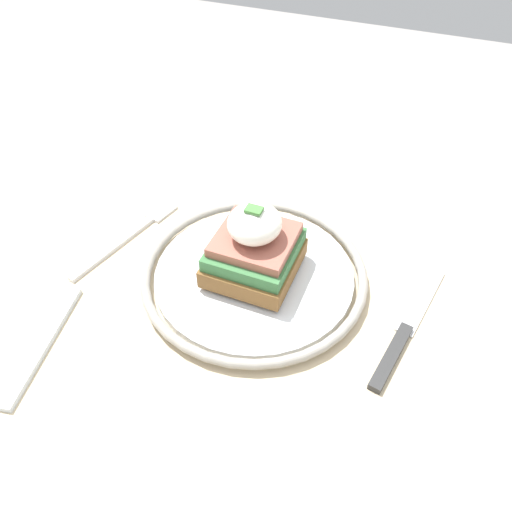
% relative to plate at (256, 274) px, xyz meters
% --- Properties ---
extents(dining_table, '(1.15, 0.88, 0.76)m').
position_rel_plate_xyz_m(dining_table, '(-0.00, -0.05, -0.11)').
color(dining_table, '#C6B28E').
rests_on(dining_table, ground_plane).
extents(plate, '(0.24, 0.24, 0.02)m').
position_rel_plate_xyz_m(plate, '(0.00, 0.00, 0.00)').
color(plate, silver).
rests_on(plate, dining_table).
extents(sandwich, '(0.09, 0.09, 0.08)m').
position_rel_plate_xyz_m(sandwich, '(-0.00, 0.00, 0.04)').
color(sandwich, brown).
rests_on(sandwich, plate).
extents(fork, '(0.05, 0.16, 0.00)m').
position_rel_plate_xyz_m(fork, '(-0.16, 0.01, -0.01)').
color(fork, silver).
rests_on(fork, dining_table).
extents(knife, '(0.05, 0.17, 0.01)m').
position_rel_plate_xyz_m(knife, '(0.16, -0.01, -0.01)').
color(knife, '#2D2D2D').
rests_on(knife, dining_table).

